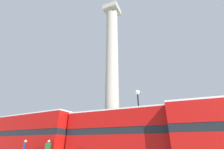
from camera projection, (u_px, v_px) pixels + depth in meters
name	position (u px, v px, depth m)	size (l,w,h in m)	color
monument_column	(112.00, 93.00, 19.05)	(5.69, 5.69, 23.37)	#A39E8E
bus_a	(130.00, 132.00, 12.77)	(11.47, 2.89, 4.18)	#A80F0C
bus_b	(28.00, 134.00, 16.53)	(11.46, 3.47, 4.37)	#A80F0C
equestrian_statue	(224.00, 140.00, 14.98)	(4.47, 3.65, 6.25)	#A39E8E
street_lamp	(139.00, 114.00, 14.95)	(0.49, 0.49, 6.61)	black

